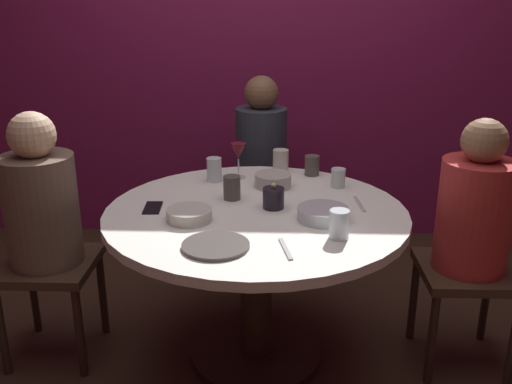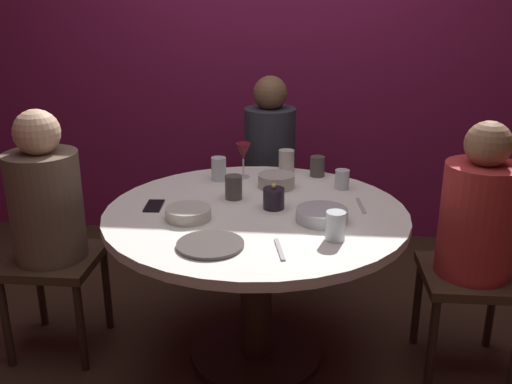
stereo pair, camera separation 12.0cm
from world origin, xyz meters
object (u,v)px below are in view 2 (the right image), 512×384
at_px(wine_glass, 243,153).
at_px(cup_by_right_diner, 317,166).
at_px(cell_phone, 154,206).
at_px(cup_center_front, 342,179).
at_px(dining_table, 256,244).
at_px(bowl_salad_center, 276,181).
at_px(seated_diner_right, 477,223).
at_px(dinner_plate, 210,245).
at_px(cup_far_edge, 335,226).
at_px(seated_diner_left, 46,207).
at_px(seated_diner_back, 270,154).
at_px(candle_holder, 274,198).
at_px(cup_beside_wine, 219,169).
at_px(cup_by_left_diner, 234,187).
at_px(bowl_serving_large, 322,215).
at_px(bowl_small_white, 188,213).
at_px(cup_near_candle, 286,161).

bearing_deg(wine_glass, cup_by_right_diner, 8.97).
relative_size(cell_phone, cup_center_front, 1.55).
xyz_separation_m(dining_table, bowl_salad_center, (0.07, 0.31, 0.19)).
xyz_separation_m(seated_diner_right, cell_phone, (-1.36, -0.00, 0.03)).
xyz_separation_m(dinner_plate, cup_far_edge, (0.45, 0.10, 0.05)).
bearing_deg(seated_diner_right, cup_far_edge, 25.30).
distance_m(seated_diner_left, seated_diner_back, 1.30).
relative_size(seated_diner_left, bowl_salad_center, 6.59).
bearing_deg(cell_phone, dining_table, 176.98).
relative_size(seated_diner_left, candle_holder, 10.28).
xyz_separation_m(dining_table, seated_diner_right, (0.92, 0.00, 0.13)).
bearing_deg(cup_beside_wine, cup_by_left_diner, -67.70).
bearing_deg(bowl_salad_center, bowl_serving_large, -63.42).
bearing_deg(cup_by_left_diner, seated_diner_left, -170.75).
bearing_deg(bowl_serving_large, cup_center_front, 76.01).
height_order(cup_by_right_diner, cup_beside_wine, cup_beside_wine).
distance_m(bowl_small_white, cup_by_left_diner, 0.30).
bearing_deg(cup_center_front, candle_holder, -136.77).
xyz_separation_m(seated_diner_left, dinner_plate, (0.79, -0.38, 0.02)).
xyz_separation_m(dining_table, cup_beside_wine, (-0.22, 0.39, 0.21)).
height_order(wine_glass, cup_by_right_diner, wine_glass).
bearing_deg(seated_diner_right, bowl_salad_center, -19.93).
distance_m(seated_diner_back, cup_by_right_diner, 0.50).
relative_size(seated_diner_back, bowl_serving_large, 5.59).
relative_size(seated_diner_back, cup_beside_wine, 10.09).
relative_size(seated_diner_back, bowl_small_white, 6.27).
relative_size(seated_diner_right, wine_glass, 6.39).
bearing_deg(bowl_serving_large, candle_holder, 147.64).
bearing_deg(cup_far_edge, cup_by_right_diner, 93.99).
bearing_deg(bowl_serving_large, wine_glass, 124.75).
bearing_deg(cup_near_candle, candle_holder, -93.76).
bearing_deg(cup_by_left_diner, bowl_serving_large, -31.14).
xyz_separation_m(dining_table, cell_phone, (-0.44, -0.00, 0.16)).
bearing_deg(seated_diner_right, bowl_serving_large, 8.90).
distance_m(dinner_plate, bowl_serving_large, 0.50).
distance_m(cup_by_left_diner, cup_center_front, 0.52).
distance_m(seated_diner_left, candle_holder, 1.00).
distance_m(cup_near_candle, cup_by_right_diner, 0.17).
bearing_deg(wine_glass, seated_diner_right, -23.36).
bearing_deg(bowl_small_white, seated_diner_right, 5.99).
xyz_separation_m(bowl_salad_center, cup_far_edge, (0.25, -0.59, 0.02)).
bearing_deg(seated_diner_left, dining_table, 0.00).
bearing_deg(cup_by_left_diner, wine_glass, 88.06).
bearing_deg(bowl_small_white, bowl_salad_center, 52.17).
bearing_deg(cup_far_edge, bowl_serving_large, 103.96).
height_order(seated_diner_left, wine_glass, seated_diner_left).
bearing_deg(cup_far_edge, seated_diner_right, 25.30).
xyz_separation_m(dining_table, cup_far_edge, (0.32, -0.28, 0.21)).
bearing_deg(seated_diner_back, bowl_small_white, -14.21).
bearing_deg(cup_center_front, dining_table, -140.40).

